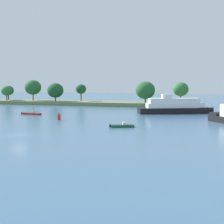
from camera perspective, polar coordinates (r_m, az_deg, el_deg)
name	(u,v)px	position (r m, az deg, el deg)	size (l,w,h in m)	color
ground_plane	(19,135)	(56.92, -15.35, -3.75)	(400.00, 400.00, 0.00)	#3D607F
treeline_island	(80,98)	(126.98, -5.44, 2.41)	(88.69, 14.08, 9.24)	#66754C
fishing_skiff	(31,114)	(90.97, -13.46, -0.27)	(6.04, 2.25, 0.99)	maroon
white_riverboat	(175,107)	(93.58, 10.56, 0.87)	(20.06, 11.76, 6.62)	black
small_motorboat	(122,126)	(64.26, 1.73, -2.33)	(4.68, 3.14, 0.96)	#19472D
channel_buoy_red	(59,116)	(77.11, -8.92, -0.73)	(0.70, 0.70, 1.90)	red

